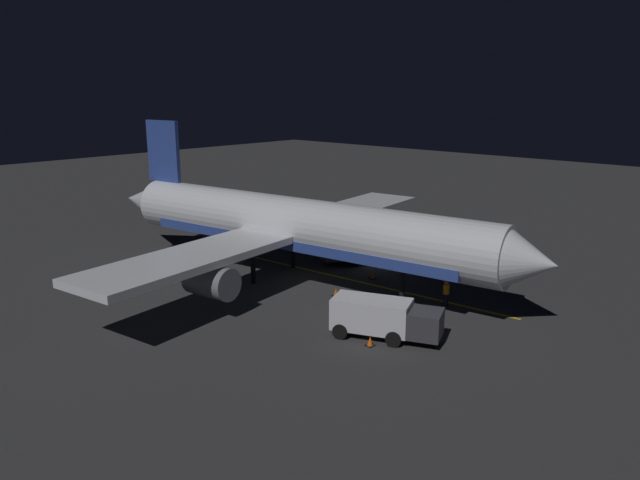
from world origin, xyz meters
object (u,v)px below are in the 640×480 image
(baggage_truck, at_px, (382,318))
(traffic_cone_near_right, at_px, (445,280))
(airliner, at_px, (293,227))
(catering_truck, at_px, (360,247))
(traffic_cone_near_left, at_px, (373,275))
(ground_crew_worker, at_px, (446,293))
(traffic_cone_under_wing, at_px, (370,342))
(traffic_cone_far, at_px, (336,292))

(baggage_truck, distance_m, traffic_cone_near_right, 11.55)
(airliner, relative_size, traffic_cone_near_right, 69.03)
(catering_truck, xyz_separation_m, traffic_cone_near_left, (2.83, 3.48, -1.03))
(ground_crew_worker, relative_size, traffic_cone_under_wing, 3.16)
(ground_crew_worker, distance_m, traffic_cone_under_wing, 8.44)
(airliner, height_order, traffic_cone_far, airliner)
(traffic_cone_under_wing, bearing_deg, traffic_cone_near_right, -167.58)
(baggage_truck, bearing_deg, ground_crew_worker, -179.83)
(traffic_cone_near_left, bearing_deg, catering_truck, -129.15)
(airliner, height_order, traffic_cone_near_left, airliner)
(catering_truck, distance_m, traffic_cone_far, 8.71)
(baggage_truck, bearing_deg, traffic_cone_under_wing, 8.21)
(catering_truck, relative_size, traffic_cone_near_left, 11.15)
(ground_crew_worker, bearing_deg, airliner, -76.49)
(ground_crew_worker, relative_size, traffic_cone_near_left, 3.16)
(baggage_truck, xyz_separation_m, ground_crew_worker, (-7.05, -0.02, -0.31))
(airliner, bearing_deg, traffic_cone_near_right, 127.97)
(traffic_cone_near_right, bearing_deg, baggage_truck, 12.92)
(baggage_truck, relative_size, ground_crew_worker, 3.78)
(traffic_cone_near_left, xyz_separation_m, traffic_cone_near_right, (-2.70, 4.66, 0.00))
(baggage_truck, bearing_deg, traffic_cone_far, -118.69)
(traffic_cone_near_left, relative_size, traffic_cone_far, 1.00)
(traffic_cone_near_left, bearing_deg, ground_crew_worker, 78.42)
(airliner, height_order, traffic_cone_near_right, airliner)
(traffic_cone_near_left, relative_size, traffic_cone_under_wing, 1.00)
(airliner, bearing_deg, baggage_truck, 69.41)
(catering_truck, bearing_deg, airliner, -5.94)
(catering_truck, bearing_deg, ground_crew_worker, 68.05)
(baggage_truck, distance_m, traffic_cone_near_left, 11.22)
(catering_truck, relative_size, traffic_cone_near_right, 11.15)
(traffic_cone_under_wing, height_order, traffic_cone_far, same)
(baggage_truck, relative_size, traffic_cone_under_wing, 11.96)
(airliner, bearing_deg, traffic_cone_far, 82.49)
(traffic_cone_under_wing, bearing_deg, traffic_cone_near_left, -143.06)
(ground_crew_worker, height_order, traffic_cone_far, ground_crew_worker)
(catering_truck, distance_m, traffic_cone_under_wing, 16.79)
(catering_truck, bearing_deg, traffic_cone_far, 27.49)
(airliner, relative_size, ground_crew_worker, 21.82)
(traffic_cone_near_right, distance_m, traffic_cone_far, 8.61)
(airliner, distance_m, traffic_cone_under_wing, 13.51)
(baggage_truck, distance_m, traffic_cone_under_wing, 1.67)
(baggage_truck, xyz_separation_m, traffic_cone_near_left, (-8.52, -7.24, -0.95))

